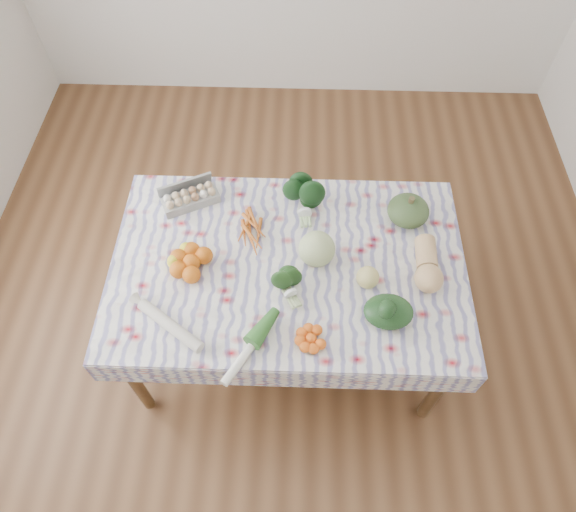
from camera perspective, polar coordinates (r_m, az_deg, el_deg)
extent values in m
plane|color=brown|center=(3.06, 0.00, -8.64)|extent=(4.50, 4.50, 0.00)
cube|color=brown|center=(2.42, 0.00, -1.19)|extent=(1.60, 1.00, 0.04)
cylinder|color=brown|center=(2.68, -16.79, -13.05)|extent=(0.06, 0.06, 0.71)
cylinder|color=brown|center=(2.66, 16.35, -14.05)|extent=(0.06, 0.06, 0.71)
cylinder|color=brown|center=(3.08, -13.63, 2.29)|extent=(0.06, 0.06, 0.71)
cylinder|color=brown|center=(3.06, 14.26, 1.56)|extent=(0.06, 0.06, 0.71)
cube|color=white|center=(2.40, 0.00, -0.86)|extent=(1.66, 1.06, 0.01)
cube|color=#9D9D98|center=(2.63, -10.78, 6.27)|extent=(0.30, 0.22, 0.08)
cube|color=#C8621E|center=(2.48, -4.10, 2.59)|extent=(0.22, 0.21, 0.04)
ellipsoid|color=black|center=(2.53, 1.79, 6.29)|extent=(0.20, 0.18, 0.16)
ellipsoid|color=#3D552B|center=(2.56, 13.21, 4.93)|extent=(0.22, 0.22, 0.13)
sphere|color=#B6C884|center=(2.34, 3.21, 0.79)|extent=(0.17, 0.17, 0.17)
ellipsoid|color=tan|center=(2.40, 15.28, -0.81)|extent=(0.14, 0.28, 0.13)
cube|color=#D26011|center=(2.39, -10.69, -0.69)|extent=(0.34, 0.34, 0.09)
ellipsoid|color=#1D4217|center=(2.27, -0.18, -3.02)|extent=(0.20, 0.20, 0.11)
cube|color=orange|center=(2.18, 2.58, -9.09)|extent=(0.19, 0.19, 0.05)
sphere|color=#D9CB72|center=(2.32, 8.85, -2.36)|extent=(0.12, 0.12, 0.10)
ellipsoid|color=black|center=(2.25, 11.10, -6.08)|extent=(0.24, 0.21, 0.09)
cylinder|color=beige|center=(2.26, -12.93, -7.53)|extent=(0.33, 0.25, 0.05)
cylinder|color=white|center=(2.17, -4.22, -10.12)|extent=(0.23, 0.34, 0.04)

